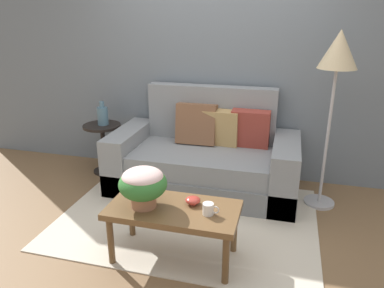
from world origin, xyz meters
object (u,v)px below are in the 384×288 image
(couch, at_px, (205,159))
(floor_lamp, at_px, (337,62))
(coffee_mug, at_px, (209,209))
(coffee_table, at_px, (174,214))
(table_vase, at_px, (103,115))
(potted_plant, at_px, (143,184))
(side_table, at_px, (103,140))
(snack_bowl, at_px, (193,200))

(couch, bearing_deg, floor_lamp, -3.68)
(couch, relative_size, coffee_mug, 15.79)
(coffee_table, relative_size, table_vase, 3.63)
(couch, height_order, table_vase, couch)
(coffee_table, xyz_separation_m, table_vase, (-1.29, 1.38, 0.32))
(potted_plant, relative_size, coffee_mug, 2.91)
(side_table, relative_size, snack_bowl, 5.11)
(side_table, xyz_separation_m, floor_lamp, (2.47, -0.16, 1.01))
(side_table, distance_m, potted_plant, 1.80)
(coffee_table, distance_m, snack_bowl, 0.18)
(potted_plant, bearing_deg, coffee_table, 10.90)
(side_table, xyz_separation_m, coffee_mug, (1.59, -1.40, 0.08))
(floor_lamp, bearing_deg, coffee_mug, -125.42)
(coffee_table, xyz_separation_m, side_table, (-1.31, 1.37, 0.02))
(coffee_table, relative_size, coffee_mug, 7.99)
(potted_plant, xyz_separation_m, table_vase, (-1.07, 1.42, 0.07))
(potted_plant, distance_m, snack_bowl, 0.40)
(floor_lamp, bearing_deg, couch, 176.32)
(side_table, height_order, snack_bowl, side_table)
(couch, bearing_deg, side_table, 176.25)
(coffee_table, bearing_deg, coffee_mug, -6.95)
(coffee_table, distance_m, table_vase, 1.92)
(side_table, relative_size, potted_plant, 1.65)
(potted_plant, distance_m, table_vase, 1.78)
(snack_bowl, bearing_deg, coffee_table, -148.81)
(side_table, bearing_deg, floor_lamp, -3.72)
(side_table, height_order, table_vase, table_vase)
(side_table, xyz_separation_m, snack_bowl, (1.44, -1.29, 0.07))
(side_table, bearing_deg, snack_bowl, -41.75)
(potted_plant, height_order, snack_bowl, potted_plant)
(couch, bearing_deg, coffee_table, -87.90)
(floor_lamp, height_order, table_vase, floor_lamp)
(potted_plant, bearing_deg, floor_lamp, 42.10)
(potted_plant, xyz_separation_m, snack_bowl, (0.35, 0.12, -0.16))
(side_table, distance_m, coffee_mug, 2.12)
(coffee_table, relative_size, floor_lamp, 0.58)
(couch, height_order, side_table, couch)
(coffee_mug, bearing_deg, potted_plant, -179.04)
(snack_bowl, xyz_separation_m, table_vase, (-1.42, 1.30, 0.22))
(coffee_mug, distance_m, snack_bowl, 0.19)
(floor_lamp, xyz_separation_m, snack_bowl, (-1.03, -1.13, -0.93))
(floor_lamp, distance_m, coffee_mug, 1.78)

